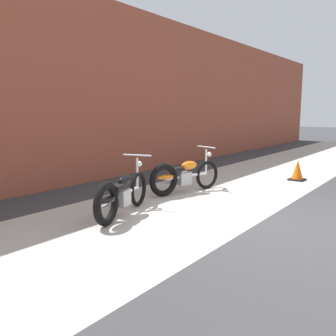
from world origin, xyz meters
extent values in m
plane|color=#38383A|center=(0.00, 0.00, 0.00)|extent=(80.00, 80.00, 0.00)
cube|color=#B2ADA3|center=(0.00, 1.75, 0.00)|extent=(36.00, 3.50, 0.01)
cube|color=brown|center=(0.00, 5.20, 2.38)|extent=(36.00, 0.50, 4.76)
torus|color=black|center=(-0.47, 2.34, 0.34)|extent=(0.67, 0.29, 0.68)
torus|color=black|center=(-1.71, 1.93, 0.36)|extent=(0.73, 0.35, 0.73)
cylinder|color=silver|center=(-1.09, 2.13, 0.38)|extent=(1.19, 0.44, 0.06)
cube|color=#99999E|center=(-1.17, 2.11, 0.34)|extent=(0.37, 0.31, 0.28)
ellipsoid|color=black|center=(-1.01, 2.16, 0.62)|extent=(0.48, 0.32, 0.20)
ellipsoid|color=black|center=(-1.66, 1.94, 0.42)|extent=(0.47, 0.31, 0.10)
cube|color=black|center=(-1.36, 2.04, 0.56)|extent=(0.33, 0.28, 0.08)
cylinder|color=silver|center=(-0.51, 2.32, 0.65)|extent=(0.06, 0.06, 0.62)
cylinder|color=silver|center=(-0.51, 2.32, 1.01)|extent=(0.21, 0.56, 0.03)
sphere|color=white|center=(-0.42, 2.36, 0.83)|extent=(0.11, 0.11, 0.11)
cylinder|color=silver|center=(-1.44, 2.17, 0.26)|extent=(0.54, 0.23, 0.06)
torus|color=black|center=(1.72, 2.09, 0.34)|extent=(0.68, 0.26, 0.68)
torus|color=black|center=(0.46, 2.43, 0.36)|extent=(0.74, 0.32, 0.73)
cylinder|color=silver|center=(1.09, 2.26, 0.38)|extent=(1.21, 0.38, 0.06)
cube|color=#99999E|center=(1.01, 2.28, 0.34)|extent=(0.37, 0.30, 0.28)
ellipsoid|color=orange|center=(1.17, 2.24, 0.62)|extent=(0.47, 0.30, 0.20)
ellipsoid|color=orange|center=(0.51, 2.42, 0.42)|extent=(0.47, 0.29, 0.10)
cube|color=black|center=(0.82, 2.34, 0.56)|extent=(0.32, 0.27, 0.08)
cylinder|color=silver|center=(1.68, 2.10, 0.65)|extent=(0.05, 0.05, 0.62)
cylinder|color=silver|center=(1.68, 2.10, 1.01)|extent=(0.18, 0.57, 0.03)
sphere|color=white|center=(1.78, 2.07, 0.83)|extent=(0.11, 0.11, 0.11)
cylinder|color=silver|center=(0.82, 2.49, 0.26)|extent=(0.55, 0.20, 0.06)
cone|color=orange|center=(4.12, 0.70, 0.28)|extent=(0.32, 0.32, 0.55)
cube|color=black|center=(4.12, 0.70, 0.02)|extent=(0.40, 0.40, 0.04)
camera|label=1|loc=(-5.62, -2.27, 1.84)|focal=38.54mm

